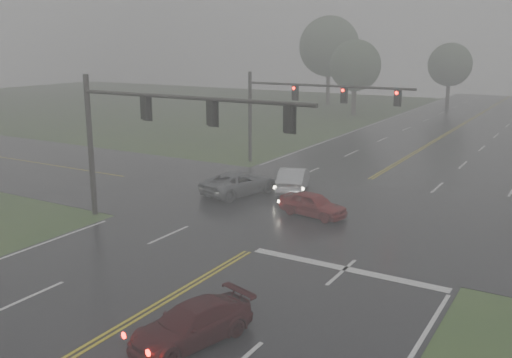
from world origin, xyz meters
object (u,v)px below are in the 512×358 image
Objects in this scene: sedan_silver at (293,191)px; car_grey at (239,194)px; sedan_red at (313,216)px; signal_gantry_near at (148,123)px; sedan_maroon at (192,342)px; signal_gantry_far at (297,101)px.

sedan_silver reaches higher than car_grey.
sedan_red is 0.29× the size of signal_gantry_near.
sedan_maroon is at bearing 87.91° from sedan_silver.
sedan_red is at bearing 116.22° from sedan_maroon.
car_grey is at bearing 134.03° from sedan_maroon.
signal_gantry_near reaches higher than sedan_silver.
sedan_maroon is at bearing 132.44° from car_grey.
sedan_maroon is 26.55m from signal_gantry_far.
sedan_maroon is 0.32× the size of signal_gantry_near.
sedan_silver is at bearing -64.29° from signal_gantry_far.
sedan_silver is 0.35× the size of signal_gantry_near.
signal_gantry_near is at bearing 100.88° from car_grey.
sedan_maroon is 0.83× the size of car_grey.
sedan_red is 10.03m from signal_gantry_near.
signal_gantry_far is (-8.80, 24.57, 4.88)m from sedan_maroon.
car_grey is at bearing -86.14° from signal_gantry_far.
sedan_silver is at bearing 48.21° from sedan_red.
car_grey is at bearing 82.59° from sedan_red.
sedan_silver is (-5.67, 18.08, 0.00)m from sedan_maroon.
sedan_red is at bearing 108.97° from sedan_silver.
signal_gantry_far reaches higher than sedan_maroon.
signal_gantry_far is at bearing 126.21° from sedan_maroon.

